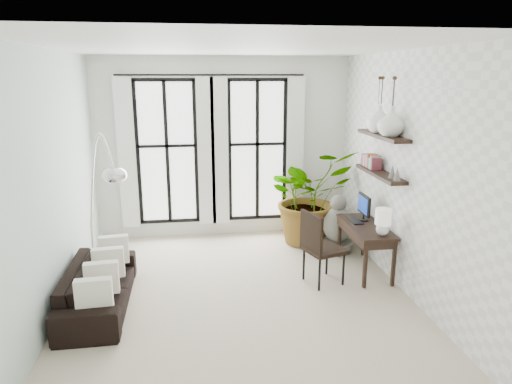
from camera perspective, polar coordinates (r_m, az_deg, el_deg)
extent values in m
plane|color=beige|center=(6.32, -2.12, -12.70)|extent=(5.00, 5.00, 0.00)
plane|color=white|center=(5.63, -2.44, 17.66)|extent=(5.00, 5.00, 0.00)
plane|color=silver|center=(5.99, -24.23, 0.77)|extent=(0.00, 5.00, 5.00)
plane|color=white|center=(6.39, 18.24, 2.13)|extent=(0.00, 5.00, 5.00)
plane|color=white|center=(8.22, -4.05, 5.44)|extent=(4.50, 0.00, 4.50)
cube|color=white|center=(8.19, -11.05, 4.82)|extent=(1.00, 0.02, 2.50)
cube|color=white|center=(8.15, -15.87, 4.50)|extent=(0.30, 0.04, 2.60)
cube|color=white|center=(8.08, -6.25, 4.88)|extent=(0.30, 0.04, 2.60)
cube|color=white|center=(8.26, 0.15, 5.17)|extent=(1.00, 0.02, 2.50)
cube|color=white|center=(8.09, -4.54, 4.93)|extent=(0.30, 0.04, 2.60)
cube|color=white|center=(8.28, 4.92, 5.14)|extent=(0.30, 0.04, 2.60)
cylinder|color=black|center=(7.98, -5.63, 14.37)|extent=(3.20, 0.03, 0.03)
cube|color=black|center=(6.81, 15.23, 2.22)|extent=(0.25, 1.30, 0.05)
cube|color=black|center=(6.72, 15.54, 6.81)|extent=(0.25, 1.30, 0.05)
cube|color=#E2383E|center=(7.29, 13.62, 4.03)|extent=(0.16, 0.04, 0.18)
cube|color=#3347B4|center=(7.25, 13.74, 3.96)|extent=(0.16, 0.04, 0.18)
cube|color=yellow|center=(7.21, 13.87, 3.90)|extent=(0.16, 0.03, 0.18)
cube|color=#349C57|center=(7.17, 14.01, 3.83)|extent=(0.16, 0.03, 0.18)
cube|color=#C556CA|center=(7.13, 14.14, 3.76)|extent=(0.16, 0.03, 0.18)
cube|color=#FF5938|center=(7.08, 14.27, 3.69)|extent=(0.16, 0.03, 0.18)
cube|color=#4B4B4B|center=(7.04, 14.41, 3.62)|extent=(0.16, 0.03, 0.18)
cube|color=#38C5AC|center=(7.00, 14.55, 3.55)|extent=(0.16, 0.03, 0.18)
cube|color=tan|center=(6.96, 14.69, 3.48)|extent=(0.16, 0.03, 0.18)
cube|color=brown|center=(6.92, 14.83, 3.41)|extent=(0.16, 0.03, 0.18)
cone|color=slate|center=(6.43, 16.68, 2.46)|extent=(0.10, 0.10, 0.18)
cone|color=slate|center=(6.30, 17.23, 2.18)|extent=(0.10, 0.10, 0.18)
imported|color=black|center=(6.24, -19.09, -11.12)|extent=(0.76, 1.90, 0.55)
cube|color=white|center=(5.50, -19.59, -12.12)|extent=(0.40, 0.12, 0.40)
cube|color=white|center=(5.92, -18.72, -10.13)|extent=(0.40, 0.12, 0.40)
cube|color=white|center=(6.34, -17.97, -8.39)|extent=(0.40, 0.12, 0.40)
cube|color=white|center=(6.77, -17.32, -6.87)|extent=(0.40, 0.12, 0.40)
imported|color=#2D7228|center=(7.98, 6.58, -0.53)|extent=(1.83, 1.71, 1.67)
cube|color=black|center=(6.96, 13.58, -4.21)|extent=(0.52, 1.22, 0.04)
cube|color=black|center=(6.98, 13.40, -4.88)|extent=(0.47, 1.17, 0.11)
cube|color=black|center=(6.52, 13.50, -8.85)|extent=(0.05, 0.05, 0.68)
cube|color=black|center=(6.68, 16.84, -8.52)|extent=(0.05, 0.05, 0.68)
cube|color=black|center=(7.51, 10.38, -5.54)|extent=(0.05, 0.05, 0.68)
cube|color=black|center=(7.64, 13.34, -5.33)|extent=(0.05, 0.05, 0.68)
cube|color=black|center=(7.11, 13.38, -1.53)|extent=(0.04, 0.42, 0.30)
cube|color=navy|center=(7.10, 13.19, -1.54)|extent=(0.00, 0.36, 0.24)
cube|color=black|center=(7.13, 12.21, -3.43)|extent=(0.15, 0.40, 0.02)
sphere|color=silver|center=(6.53, 15.52, -4.56)|extent=(0.18, 0.18, 0.18)
cylinder|color=white|center=(6.47, 15.63, -2.97)|extent=(0.22, 0.22, 0.22)
cube|color=black|center=(6.53, 8.50, -7.09)|extent=(0.63, 0.63, 0.06)
cube|color=black|center=(6.32, 6.92, -5.10)|extent=(0.20, 0.49, 0.56)
cylinder|color=black|center=(6.41, 7.17, -10.09)|extent=(0.03, 0.03, 0.47)
cylinder|color=black|center=(6.52, 10.63, -9.79)|extent=(0.03, 0.03, 0.47)
cylinder|color=black|center=(6.76, 6.28, -8.70)|extent=(0.03, 0.03, 0.47)
cylinder|color=black|center=(6.87, 9.56, -8.45)|extent=(0.03, 0.03, 0.47)
cylinder|color=silver|center=(6.67, -19.22, -11.61)|extent=(0.33, 0.33, 0.09)
cylinder|color=silver|center=(6.48, -19.56, -7.94)|extent=(0.03, 0.03, 0.92)
ellipsoid|color=silver|center=(5.78, -17.24, 2.01)|extent=(0.29, 0.29, 0.19)
cylinder|color=slate|center=(7.87, 10.02, -6.64)|extent=(0.54, 0.54, 0.16)
ellipsoid|color=slate|center=(7.74, 10.14, -4.04)|extent=(0.48, 0.48, 0.59)
sphere|color=slate|center=(7.63, 10.26, -1.36)|extent=(0.27, 0.27, 0.27)
imported|color=white|center=(6.47, 16.55, 8.39)|extent=(0.37, 0.37, 0.38)
imported|color=white|center=(6.84, 15.17, 8.78)|extent=(0.37, 0.37, 0.38)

